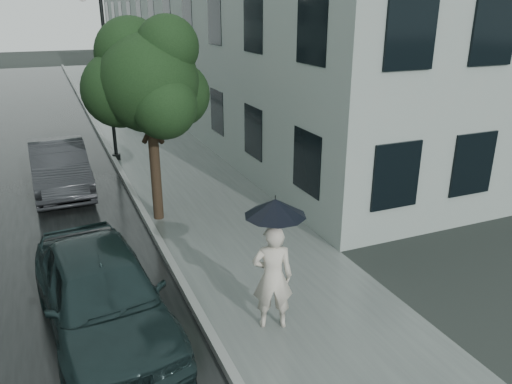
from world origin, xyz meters
name	(u,v)px	position (x,y,z in m)	size (l,w,h in m)	color
ground	(289,308)	(0.00, 0.00, 0.00)	(120.00, 120.00, 0.00)	black
sidewalk	(156,145)	(0.25, 12.00, 0.00)	(3.50, 60.00, 0.01)	slate
kerb_near	(108,148)	(-1.57, 12.00, 0.07)	(0.15, 60.00, 0.15)	slate
asphalt_road	(5,161)	(-5.08, 12.00, 0.00)	(6.85, 60.00, 0.00)	black
building_near	(218,17)	(5.47, 19.50, 4.50)	(7.02, 36.00, 9.00)	gray
pedestrian	(273,277)	(-0.50, -0.34, 0.93)	(0.67, 0.44, 1.83)	beige
umbrella	(275,207)	(-0.45, -0.31, 2.13)	(1.23, 1.23, 1.39)	black
street_tree	(148,81)	(-1.24, 5.01, 3.44)	(3.03, 2.75, 4.92)	#332619
lamp_post	(103,68)	(-1.59, 10.67, 3.14)	(0.82, 0.47, 5.51)	black
car_near	(102,294)	(-3.10, 0.50, 0.76)	(1.78, 4.43, 1.51)	black
car_far	(60,167)	(-3.38, 8.08, 0.71)	(1.50, 4.29, 1.41)	#242529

